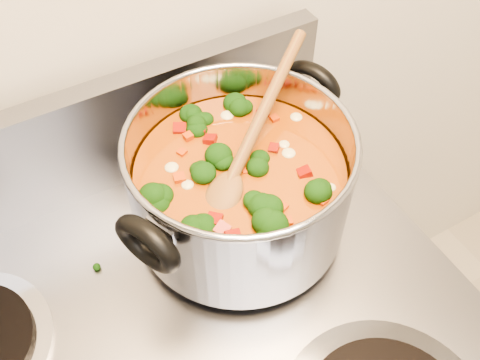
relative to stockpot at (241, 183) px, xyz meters
name	(u,v)px	position (x,y,z in m)	size (l,w,h in m)	color
stockpot	(241,183)	(0.00, 0.00, 0.00)	(0.32, 0.26, 0.16)	#A2A2AA
wooden_spoon	(245,151)	(0.01, 0.01, 0.04)	(0.23, 0.17, 0.09)	brown
cooktop_crumbs	(258,233)	(0.01, -0.03, -0.08)	(0.31, 0.28, 0.01)	black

